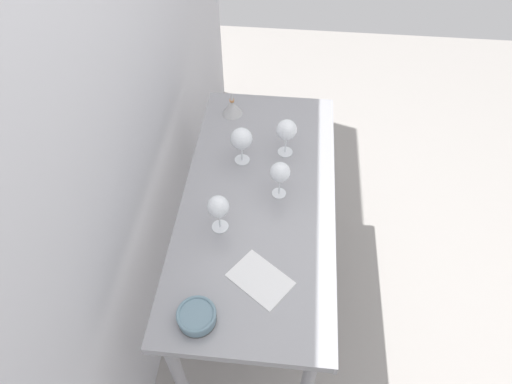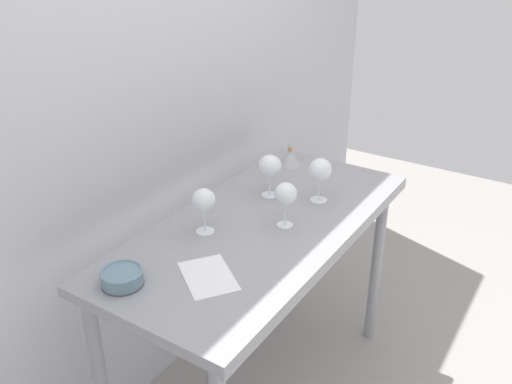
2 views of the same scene
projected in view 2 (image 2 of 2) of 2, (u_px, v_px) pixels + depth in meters
back_wall at (157, 100)px, 2.16m from camera, size 3.80×0.04×2.60m
steel_counter at (262, 246)px, 2.14m from camera, size 1.40×0.65×0.90m
wine_glass_near_center at (286, 195)px, 2.01m from camera, size 0.09×0.09×0.18m
wine_glass_far_right at (270, 167)px, 2.24m from camera, size 0.10×0.10×0.18m
wine_glass_near_right at (320, 171)px, 2.20m from camera, size 0.09×0.09×0.19m
wine_glass_far_left at (204, 201)px, 1.97m from camera, size 0.09×0.09×0.18m
tasting_sheet_upper at (208, 276)px, 1.77m from camera, size 0.25×0.27×0.00m
tasting_bowl at (122, 277)px, 1.72m from camera, size 0.14×0.14×0.05m
decanter_funnel at (290, 157)px, 2.57m from camera, size 0.10×0.10×0.13m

